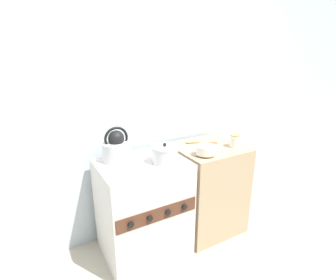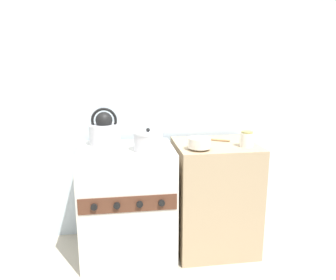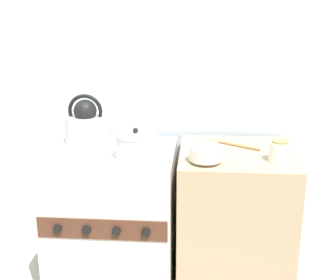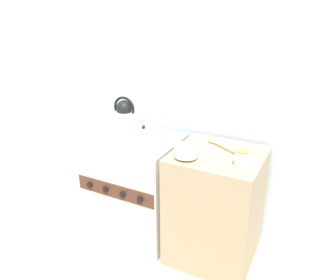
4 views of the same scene
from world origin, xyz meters
name	(u,v)px [view 2 (image 2 of 4)]	position (x,y,z in m)	size (l,w,h in m)	color
ground_plane	(130,273)	(0.00, 0.00, 0.00)	(12.00, 12.00, 0.00)	#B2A893
wall_back	(124,86)	(0.00, 0.64, 1.25)	(7.00, 0.06, 2.50)	silver
stove	(128,202)	(0.00, 0.27, 0.42)	(0.68, 0.56, 0.83)	beige
counter	(214,196)	(0.67, 0.28, 0.42)	(0.60, 0.57, 0.84)	tan
kettle	(105,131)	(-0.15, 0.39, 0.94)	(0.28, 0.23, 0.28)	silver
cooking_pot	(148,141)	(0.15, 0.17, 0.90)	(0.21, 0.21, 0.16)	silver
enamel_bowl	(199,143)	(0.50, 0.12, 0.89)	(0.16, 0.16, 0.09)	beige
storage_jar	(247,139)	(0.86, 0.16, 0.89)	(0.10, 0.10, 0.11)	silver
wooden_spoon	(207,139)	(0.63, 0.40, 0.85)	(0.27, 0.18, 0.02)	#A37A4C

